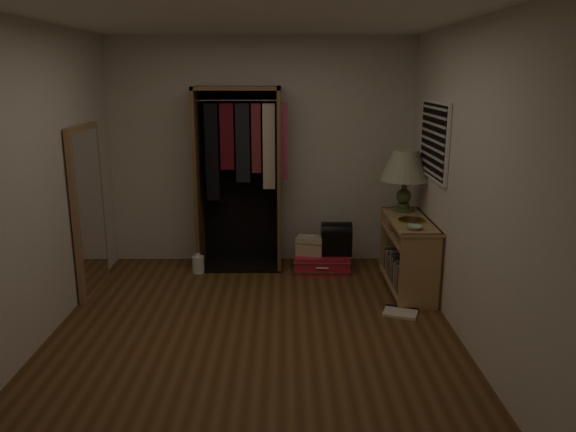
% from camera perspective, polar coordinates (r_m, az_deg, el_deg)
% --- Properties ---
extents(ground, '(4.00, 4.00, 0.00)m').
position_cam_1_polar(ground, '(4.99, -3.45, -11.67)').
color(ground, '#563518').
rests_on(ground, ground).
extents(room_walls, '(3.52, 4.02, 2.60)m').
position_cam_1_polar(room_walls, '(4.58, -2.75, 5.72)').
color(room_walls, beige).
rests_on(room_walls, ground).
extents(console_bookshelf, '(0.42, 1.12, 0.75)m').
position_cam_1_polar(console_bookshelf, '(5.94, 12.03, -3.58)').
color(console_bookshelf, '#AA8252').
rests_on(console_bookshelf, ground).
extents(open_wardrobe, '(1.03, 0.50, 2.05)m').
position_cam_1_polar(open_wardrobe, '(6.34, -4.74, 5.56)').
color(open_wardrobe, brown).
rests_on(open_wardrobe, ground).
extents(floor_mirror, '(0.06, 0.80, 1.70)m').
position_cam_1_polar(floor_mirror, '(5.97, -19.59, 0.55)').
color(floor_mirror, '#A0754E').
rests_on(floor_mirror, ground).
extents(pink_suitcase, '(0.64, 0.47, 0.19)m').
position_cam_1_polar(pink_suitcase, '(6.44, 3.44, -4.65)').
color(pink_suitcase, red).
rests_on(pink_suitcase, ground).
extents(train_case, '(0.34, 0.27, 0.22)m').
position_cam_1_polar(train_case, '(6.36, 2.25, -2.99)').
color(train_case, '#C2B694').
rests_on(train_case, pink_suitcase).
extents(black_bag, '(0.34, 0.22, 0.37)m').
position_cam_1_polar(black_bag, '(6.36, 4.93, -2.21)').
color(black_bag, black).
rests_on(black_bag, pink_suitcase).
extents(table_lamp, '(0.52, 0.52, 0.65)m').
position_cam_1_polar(table_lamp, '(6.06, 11.82, 4.90)').
color(table_lamp, '#3E4F26').
rests_on(table_lamp, console_bookshelf).
extents(brass_tray, '(0.27, 0.27, 0.02)m').
position_cam_1_polar(brass_tray, '(5.75, 12.45, -0.41)').
color(brass_tray, '#AA8341').
rests_on(brass_tray, console_bookshelf).
extents(ceramic_bowl, '(0.20, 0.20, 0.04)m').
position_cam_1_polar(ceramic_bowl, '(5.43, 12.67, -1.15)').
color(ceramic_bowl, '#A3C4A5').
rests_on(ceramic_bowl, console_bookshelf).
extents(white_jug, '(0.15, 0.15, 0.24)m').
position_cam_1_polar(white_jug, '(6.42, -9.10, -4.85)').
color(white_jug, white).
rests_on(white_jug, ground).
extents(floor_book, '(0.37, 0.33, 0.03)m').
position_cam_1_polar(floor_book, '(5.44, 11.38, -9.51)').
color(floor_book, beige).
rests_on(floor_book, ground).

